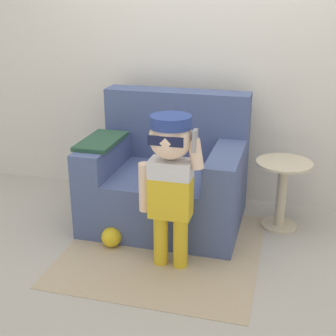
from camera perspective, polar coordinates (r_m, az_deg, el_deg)
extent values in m
plane|color=#ADA89E|center=(3.58, 2.07, -7.36)|extent=(10.00, 10.00, 0.00)
cube|color=silver|center=(3.84, 4.70, 14.91)|extent=(10.00, 0.05, 2.60)
cube|color=#475684|center=(3.59, -0.27, -3.48)|extent=(1.14, 0.90, 0.43)
cube|color=#475684|center=(3.74, 1.11, 5.37)|extent=(1.14, 0.22, 0.54)
cube|color=#475684|center=(3.52, -8.05, 1.40)|extent=(0.21, 0.68, 0.21)
cube|color=#475684|center=(3.28, 7.05, 0.02)|extent=(0.21, 0.68, 0.21)
cube|color=#284C38|center=(3.48, -8.15, 3.29)|extent=(0.25, 0.49, 0.03)
cylinder|color=gold|center=(3.07, -0.88, -8.69)|extent=(0.09, 0.09, 0.36)
cylinder|color=gold|center=(3.04, 1.53, -9.00)|extent=(0.09, 0.09, 0.36)
cube|color=gold|center=(2.91, 0.33, -3.54)|extent=(0.26, 0.15, 0.26)
cube|color=silver|center=(2.84, 0.33, -0.08)|extent=(0.26, 0.15, 0.11)
sphere|color=beige|center=(2.78, 0.34, 3.72)|extent=(0.26, 0.26, 0.26)
cylinder|color=navy|center=(2.75, 0.35, 5.68)|extent=(0.25, 0.25, 0.07)
cube|color=navy|center=(2.87, 0.95, 5.77)|extent=(0.15, 0.12, 0.01)
cube|color=#0F1433|center=(2.66, -0.32, 3.26)|extent=(0.21, 0.01, 0.06)
cylinder|color=beige|center=(2.94, -2.86, -2.35)|extent=(0.07, 0.07, 0.32)
cylinder|color=beige|center=(2.77, 3.41, 1.71)|extent=(0.10, 0.07, 0.19)
cube|color=gray|center=(2.72, 3.29, 3.36)|extent=(0.02, 0.07, 0.13)
cylinder|color=beige|center=(3.70, 13.34, -6.77)|extent=(0.27, 0.27, 0.02)
cylinder|color=beige|center=(3.60, 13.65, -3.33)|extent=(0.07, 0.07, 0.51)
cylinder|color=beige|center=(3.50, 14.01, 0.59)|extent=(0.41, 0.41, 0.02)
cube|color=tan|center=(3.31, -0.51, -9.75)|extent=(1.31, 1.33, 0.01)
sphere|color=yellow|center=(3.34, -6.92, -8.36)|extent=(0.14, 0.14, 0.14)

